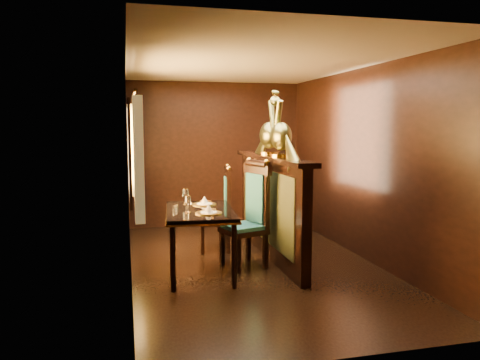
{
  "coord_description": "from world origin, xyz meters",
  "views": [
    {
      "loc": [
        -1.53,
        -5.56,
        1.75
      ],
      "look_at": [
        -0.1,
        0.25,
        1.05
      ],
      "focal_mm": 35.0,
      "sensor_mm": 36.0,
      "label": 1
    }
  ],
  "objects_px": {
    "dining_table": "(200,215)",
    "chair_right": "(223,206)",
    "peacock_left": "(281,124)",
    "peacock_right": "(270,123)",
    "chair_left": "(252,210)"
  },
  "relations": [
    {
      "from": "chair_right",
      "to": "peacock_right",
      "type": "relative_size",
      "value": 1.45
    },
    {
      "from": "dining_table",
      "to": "chair_left",
      "type": "distance_m",
      "value": 0.71
    },
    {
      "from": "dining_table",
      "to": "chair_left",
      "type": "xyz_separation_m",
      "value": [
        0.69,
        0.18,
        0.0
      ]
    },
    {
      "from": "dining_table",
      "to": "chair_left",
      "type": "height_order",
      "value": "chair_left"
    },
    {
      "from": "dining_table",
      "to": "peacock_right",
      "type": "bearing_deg",
      "value": 33.57
    },
    {
      "from": "dining_table",
      "to": "chair_right",
      "type": "xyz_separation_m",
      "value": [
        0.48,
        0.95,
        -0.07
      ]
    },
    {
      "from": "dining_table",
      "to": "peacock_left",
      "type": "height_order",
      "value": "peacock_left"
    },
    {
      "from": "chair_left",
      "to": "peacock_right",
      "type": "height_order",
      "value": "peacock_right"
    },
    {
      "from": "dining_table",
      "to": "peacock_right",
      "type": "height_order",
      "value": "peacock_right"
    },
    {
      "from": "chair_right",
      "to": "peacock_left",
      "type": "distance_m",
      "value": 1.54
    },
    {
      "from": "peacock_left",
      "to": "peacock_right",
      "type": "height_order",
      "value": "peacock_right"
    },
    {
      "from": "dining_table",
      "to": "chair_right",
      "type": "relative_size",
      "value": 1.13
    },
    {
      "from": "dining_table",
      "to": "chair_right",
      "type": "bearing_deg",
      "value": 68.55
    },
    {
      "from": "peacock_left",
      "to": "peacock_right",
      "type": "xyz_separation_m",
      "value": [
        0.0,
        0.48,
        0.01
      ]
    },
    {
      "from": "peacock_right",
      "to": "peacock_left",
      "type": "bearing_deg",
      "value": -90.0
    }
  ]
}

